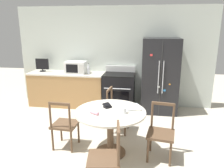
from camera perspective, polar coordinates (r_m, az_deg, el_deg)
The scene contains 17 objects.
ground_plane at distance 3.86m, azimuth -5.85°, elevation -18.18°, with size 14.00×14.00×0.00m, color beige.
back_wall at distance 5.88m, azimuth 0.36°, elevation 7.13°, with size 5.20×0.10×2.60m.
kitchen_counter at distance 6.02m, azimuth -11.59°, elevation -1.27°, with size 2.02×0.64×0.90m.
refrigerator at distance 5.49m, azimuth 12.38°, elevation 2.10°, with size 0.88×0.73×1.83m.
oven_range at distance 5.66m, azimuth 1.82°, elevation -1.82°, with size 0.79×0.68×1.08m.
microwave at distance 5.79m, azimuth -9.39°, elevation 4.33°, with size 0.53×0.38×0.31m.
countertop_tv at distance 6.22m, azimuth -17.76°, elevation 4.84°, with size 0.35×0.16×0.35m.
counter_bottle at distance 5.63m, azimuth -6.17°, elevation 3.66°, with size 0.07×0.07×0.28m.
dining_table at distance 3.63m, azimuth -0.44°, elevation -9.33°, with size 1.16×1.16×0.77m.
dining_chair_right at distance 3.68m, azimuth 12.66°, elevation -12.42°, with size 0.48×0.48×0.90m.
dining_chair_far at distance 4.45m, azimuth 1.35°, elevation -7.07°, with size 0.46×0.46×0.90m.
dining_chair_left at distance 3.96m, azimuth -12.28°, elevation -10.37°, with size 0.44×0.44×0.90m.
dining_chair_near at distance 3.00m, azimuth -1.62°, elevation -18.88°, with size 0.48×0.48×0.90m.
candle_glass at distance 3.48m, azimuth 3.15°, elevation -6.99°, with size 0.08×0.08×0.09m.
folded_napkin at distance 3.45m, azimuth -4.69°, elevation -7.44°, with size 0.17×0.13×0.05m.
wallet at distance 3.71m, azimuth -1.28°, elevation -5.72°, with size 0.17×0.17×0.07m.
mail_stack at distance 3.71m, azimuth 5.49°, elevation -6.04°, with size 0.30×0.35×0.02m.
Camera 1 is at (0.87, -3.11, 2.11)m, focal length 35.00 mm.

